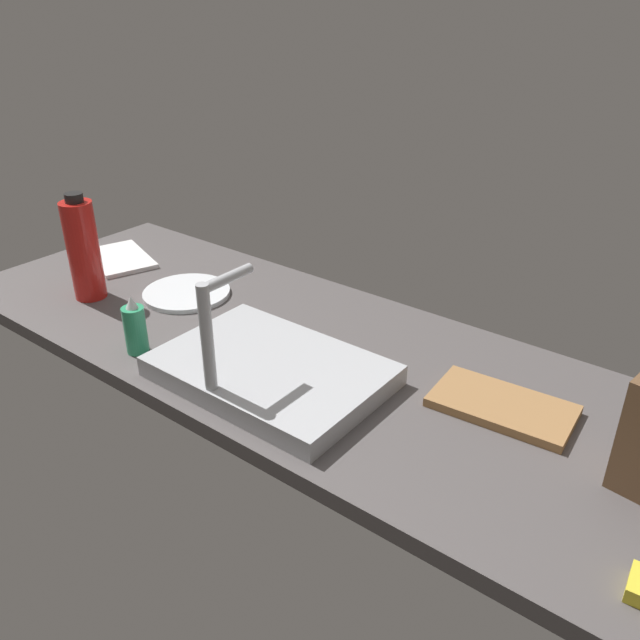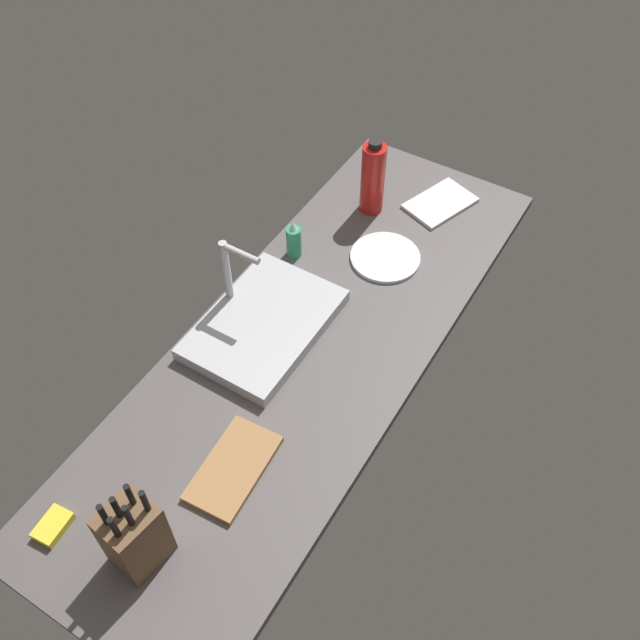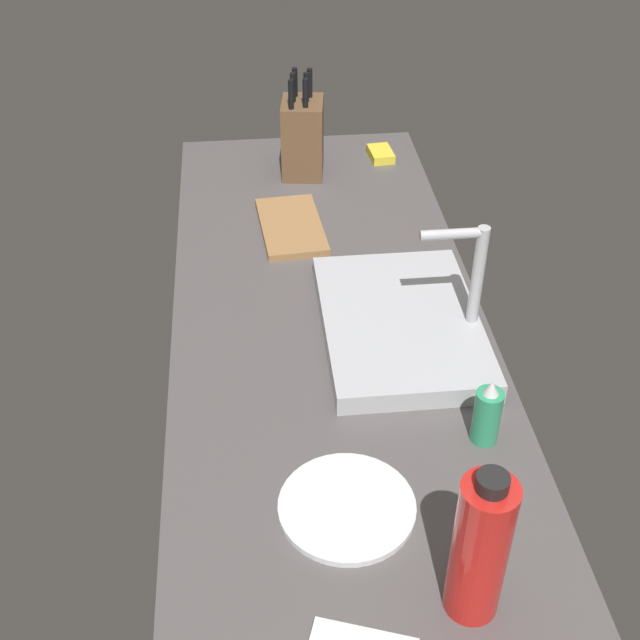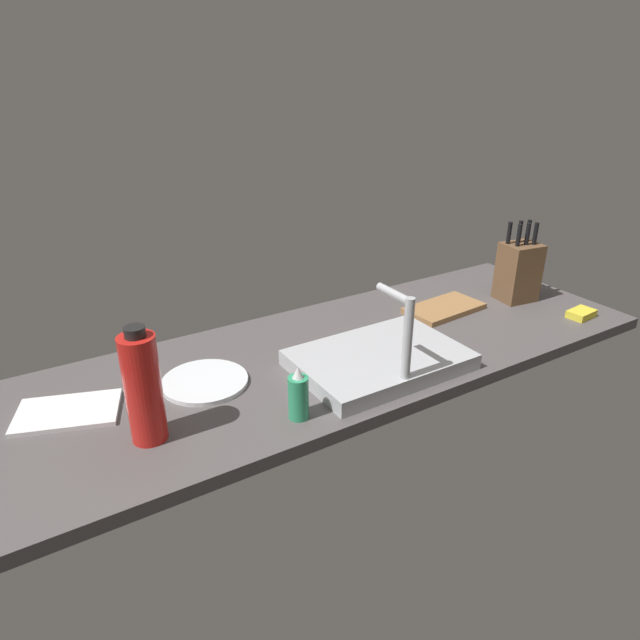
{
  "view_description": "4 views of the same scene",
  "coord_description": "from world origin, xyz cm",
  "px_view_note": "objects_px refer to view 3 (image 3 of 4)",
  "views": [
    {
      "loc": [
        -79.24,
        96.07,
        76.69
      ],
      "look_at": [
        -5.83,
        1.68,
        13.35
      ],
      "focal_mm": 36.44,
      "sensor_mm": 36.0,
      "label": 1
    },
    {
      "loc": [
        -104.55,
        -67.72,
        163.9
      ],
      "look_at": [
        1.92,
        -2.54,
        13.29
      ],
      "focal_mm": 39.44,
      "sensor_mm": 36.0,
      "label": 2
    },
    {
      "loc": [
        128.36,
        -15.95,
        111.32
      ],
      "look_at": [
        -1.38,
        -2.73,
        9.03
      ],
      "focal_mm": 47.04,
      "sensor_mm": 36.0,
      "label": 3
    },
    {
      "loc": [
        82.35,
        120.84,
        80.0
      ],
      "look_at": [
        4.99,
        -4.83,
        12.15
      ],
      "focal_mm": 31.66,
      "sensor_mm": 36.0,
      "label": 4
    }
  ],
  "objects_px": {
    "faucet": "(471,275)",
    "soap_bottle": "(487,414)",
    "dinner_plate": "(347,507)",
    "water_bottle": "(480,548)",
    "cutting_board": "(291,226)",
    "sink_basin": "(400,324)",
    "knife_block": "(301,137)",
    "dish_sponge": "(381,154)"
  },
  "relations": [
    {
      "from": "faucet",
      "to": "dish_sponge",
      "type": "bearing_deg",
      "value": -176.95
    },
    {
      "from": "faucet",
      "to": "cutting_board",
      "type": "bearing_deg",
      "value": -144.47
    },
    {
      "from": "knife_block",
      "to": "dish_sponge",
      "type": "bearing_deg",
      "value": 113.64
    },
    {
      "from": "cutting_board",
      "to": "water_bottle",
      "type": "bearing_deg",
      "value": 9.89
    },
    {
      "from": "cutting_board",
      "to": "knife_block",
      "type": "bearing_deg",
      "value": 170.29
    },
    {
      "from": "sink_basin",
      "to": "dinner_plate",
      "type": "distance_m",
      "value": 0.47
    },
    {
      "from": "faucet",
      "to": "soap_bottle",
      "type": "xyz_separation_m",
      "value": [
        0.28,
        -0.03,
        -0.09
      ]
    },
    {
      "from": "cutting_board",
      "to": "dish_sponge",
      "type": "height_order",
      "value": "dish_sponge"
    },
    {
      "from": "water_bottle",
      "to": "dish_sponge",
      "type": "height_order",
      "value": "water_bottle"
    },
    {
      "from": "knife_block",
      "to": "cutting_board",
      "type": "height_order",
      "value": "knife_block"
    },
    {
      "from": "faucet",
      "to": "dish_sponge",
      "type": "relative_size",
      "value": 2.87
    },
    {
      "from": "dinner_plate",
      "to": "dish_sponge",
      "type": "xyz_separation_m",
      "value": [
        -1.21,
        0.25,
        0.01
      ]
    },
    {
      "from": "sink_basin",
      "to": "water_bottle",
      "type": "distance_m",
      "value": 0.64
    },
    {
      "from": "faucet",
      "to": "cutting_board",
      "type": "height_order",
      "value": "faucet"
    },
    {
      "from": "faucet",
      "to": "sink_basin",
      "type": "bearing_deg",
      "value": -101.44
    },
    {
      "from": "faucet",
      "to": "knife_block",
      "type": "distance_m",
      "value": 0.78
    },
    {
      "from": "dinner_plate",
      "to": "faucet",
      "type": "bearing_deg",
      "value": 145.07
    },
    {
      "from": "faucet",
      "to": "water_bottle",
      "type": "height_order",
      "value": "water_bottle"
    },
    {
      "from": "cutting_board",
      "to": "sink_basin",
      "type": "bearing_deg",
      "value": 24.61
    },
    {
      "from": "knife_block",
      "to": "dish_sponge",
      "type": "xyz_separation_m",
      "value": [
        -0.06,
        0.23,
        -0.09
      ]
    },
    {
      "from": "soap_bottle",
      "to": "water_bottle",
      "type": "xyz_separation_m",
      "value": [
        0.32,
        -0.1,
        0.07
      ]
    },
    {
      "from": "knife_block",
      "to": "soap_bottle",
      "type": "relative_size",
      "value": 2.04
    },
    {
      "from": "water_bottle",
      "to": "dish_sponge",
      "type": "distance_m",
      "value": 1.4
    },
    {
      "from": "soap_bottle",
      "to": "water_bottle",
      "type": "height_order",
      "value": "water_bottle"
    },
    {
      "from": "sink_basin",
      "to": "dish_sponge",
      "type": "bearing_deg",
      "value": 173.82
    },
    {
      "from": "soap_bottle",
      "to": "water_bottle",
      "type": "distance_m",
      "value": 0.35
    },
    {
      "from": "faucet",
      "to": "water_bottle",
      "type": "xyz_separation_m",
      "value": [
        0.6,
        -0.13,
        -0.02
      ]
    },
    {
      "from": "sink_basin",
      "to": "water_bottle",
      "type": "height_order",
      "value": "water_bottle"
    },
    {
      "from": "sink_basin",
      "to": "faucet",
      "type": "relative_size",
      "value": 1.76
    },
    {
      "from": "sink_basin",
      "to": "faucet",
      "type": "distance_m",
      "value": 0.18
    },
    {
      "from": "sink_basin",
      "to": "faucet",
      "type": "bearing_deg",
      "value": 78.56
    },
    {
      "from": "sink_basin",
      "to": "knife_block",
      "type": "relative_size",
      "value": 1.65
    },
    {
      "from": "soap_bottle",
      "to": "dish_sponge",
      "type": "relative_size",
      "value": 1.5
    },
    {
      "from": "sink_basin",
      "to": "dinner_plate",
      "type": "bearing_deg",
      "value": -20.55
    },
    {
      "from": "faucet",
      "to": "dinner_plate",
      "type": "bearing_deg",
      "value": -34.93
    },
    {
      "from": "dinner_plate",
      "to": "water_bottle",
      "type": "bearing_deg",
      "value": 39.7
    },
    {
      "from": "faucet",
      "to": "soap_bottle",
      "type": "bearing_deg",
      "value": -6.1
    },
    {
      "from": "sink_basin",
      "to": "knife_block",
      "type": "height_order",
      "value": "knife_block"
    },
    {
      "from": "soap_bottle",
      "to": "knife_block",
      "type": "bearing_deg",
      "value": -166.76
    },
    {
      "from": "knife_block",
      "to": "dish_sponge",
      "type": "distance_m",
      "value": 0.25
    },
    {
      "from": "cutting_board",
      "to": "water_bottle",
      "type": "relative_size",
      "value": 0.96
    },
    {
      "from": "cutting_board",
      "to": "dish_sponge",
      "type": "distance_m",
      "value": 0.44
    }
  ]
}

